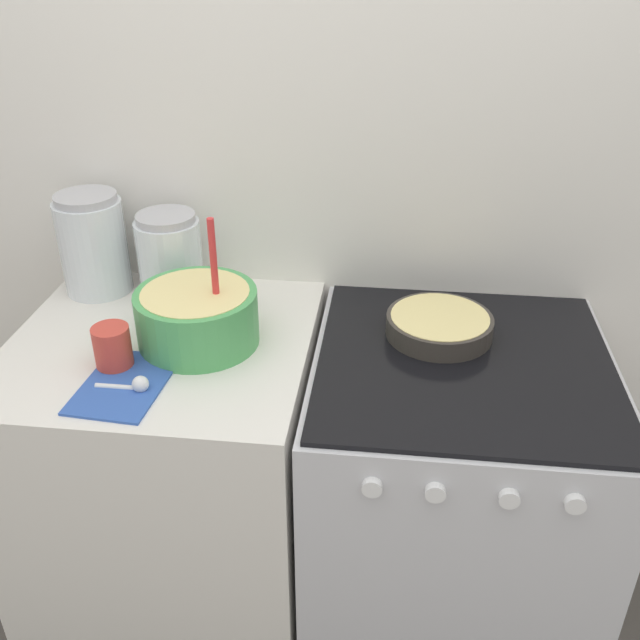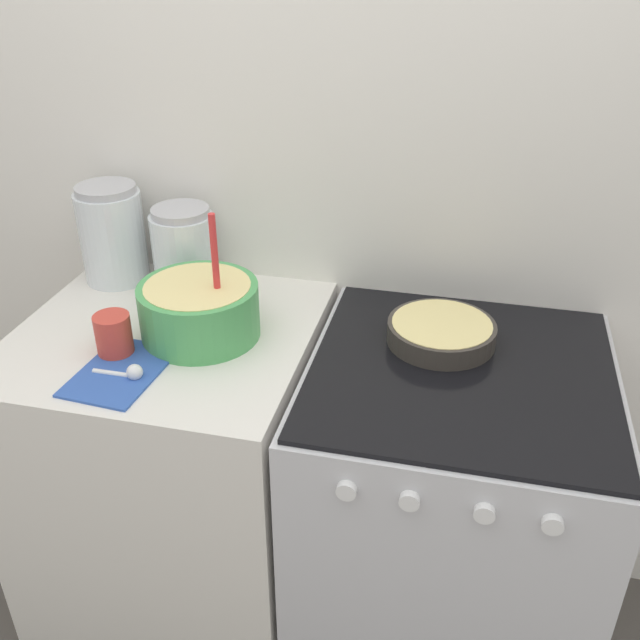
% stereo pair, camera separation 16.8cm
% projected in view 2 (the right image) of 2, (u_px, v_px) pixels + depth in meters
% --- Properties ---
extents(wall_back, '(4.43, 0.05, 2.40)m').
position_uv_depth(wall_back, '(340.00, 183.00, 1.84)').
color(wall_back, white).
rests_on(wall_back, ground_plane).
extents(countertop_cabinet, '(0.72, 0.70, 0.92)m').
position_uv_depth(countertop_cabinet, '(182.00, 474.00, 1.97)').
color(countertop_cabinet, silver).
rests_on(countertop_cabinet, ground_plane).
extents(stove, '(0.69, 0.72, 0.92)m').
position_uv_depth(stove, '(444.00, 519.00, 1.82)').
color(stove, silver).
rests_on(stove, ground_plane).
extents(mixing_bowl, '(0.28, 0.28, 0.31)m').
position_uv_depth(mixing_bowl, '(199.00, 307.00, 1.68)').
color(mixing_bowl, '#4CA559').
rests_on(mixing_bowl, countertop_cabinet).
extents(baking_pan, '(0.26, 0.26, 0.05)m').
position_uv_depth(baking_pan, '(441.00, 332.00, 1.68)').
color(baking_pan, '#38332D').
rests_on(baking_pan, stove).
extents(storage_jar_left, '(0.17, 0.17, 0.27)m').
position_uv_depth(storage_jar_left, '(113.00, 240.00, 1.93)').
color(storage_jar_left, silver).
rests_on(storage_jar_left, countertop_cabinet).
extents(storage_jar_middle, '(0.17, 0.17, 0.22)m').
position_uv_depth(storage_jar_middle, '(184.00, 254.00, 1.90)').
color(storage_jar_middle, silver).
rests_on(storage_jar_middle, countertop_cabinet).
extents(tin_can, '(0.08, 0.08, 0.10)m').
position_uv_depth(tin_can, '(114.00, 335.00, 1.62)').
color(tin_can, '#CC3F33').
rests_on(tin_can, countertop_cabinet).
extents(recipe_page, '(0.19, 0.27, 0.01)m').
position_uv_depth(recipe_page, '(121.00, 371.00, 1.58)').
color(recipe_page, '#3359B2').
rests_on(recipe_page, countertop_cabinet).
extents(measuring_spoon, '(0.12, 0.04, 0.04)m').
position_uv_depth(measuring_spoon, '(130.00, 372.00, 1.55)').
color(measuring_spoon, white).
rests_on(measuring_spoon, countertop_cabinet).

